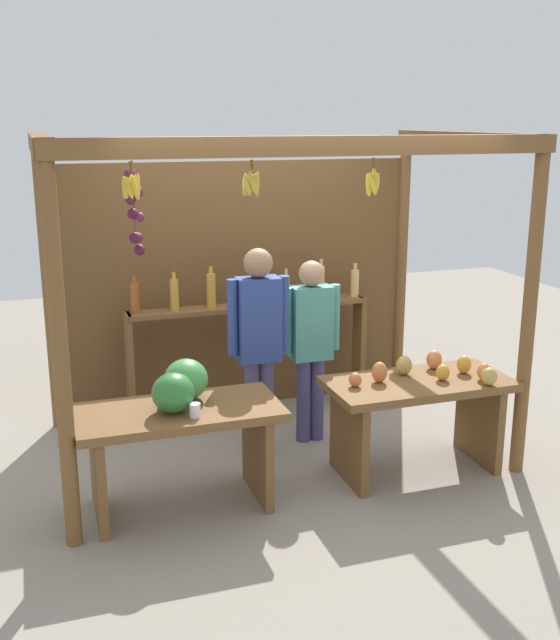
% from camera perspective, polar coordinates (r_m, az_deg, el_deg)
% --- Properties ---
extents(ground_plane, '(12.00, 12.00, 0.00)m').
position_cam_1_polar(ground_plane, '(6.15, -0.58, -9.50)').
color(ground_plane, gray).
rests_on(ground_plane, ground).
extents(market_stall, '(3.32, 2.06, 2.44)m').
position_cam_1_polar(market_stall, '(6.14, -2.04, 4.34)').
color(market_stall, brown).
rests_on(market_stall, ground).
extents(fruit_counter_left, '(1.34, 0.67, 0.99)m').
position_cam_1_polar(fruit_counter_left, '(5.07, -7.56, -7.49)').
color(fruit_counter_left, brown).
rests_on(fruit_counter_left, ground).
extents(fruit_counter_right, '(1.34, 0.66, 0.86)m').
position_cam_1_polar(fruit_counter_right, '(5.65, 10.42, -6.03)').
color(fruit_counter_right, brown).
rests_on(fruit_counter_right, ground).
extents(bottle_shelf_unit, '(2.13, 0.22, 1.36)m').
position_cam_1_polar(bottle_shelf_unit, '(6.54, -2.38, -0.46)').
color(bottle_shelf_unit, brown).
rests_on(bottle_shelf_unit, ground).
extents(vendor_man, '(0.48, 0.22, 1.62)m').
position_cam_1_polar(vendor_man, '(5.71, -1.62, -1.00)').
color(vendor_man, '#4C486F').
rests_on(vendor_man, ground).
extents(vendor_woman, '(0.48, 0.20, 1.48)m').
position_cam_1_polar(vendor_woman, '(5.98, 2.34, -1.22)').
color(vendor_woman, '#474378').
rests_on(vendor_woman, ground).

